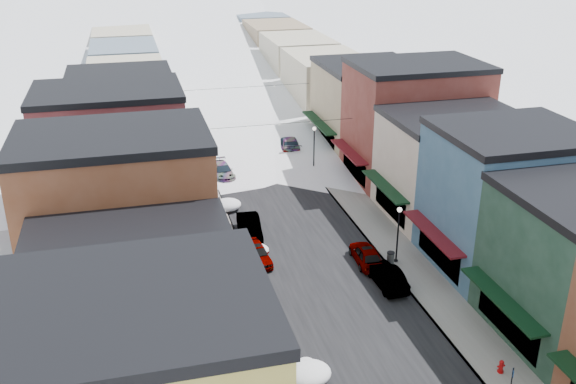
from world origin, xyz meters
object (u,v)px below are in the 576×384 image
car_silver_sedan (256,253)px  trash_can (391,258)px  fire_hydrant (501,367)px  car_green_sedan (387,276)px  streetlamp_near (398,228)px  car_dark_hatch (250,228)px

car_silver_sedan → trash_can: bearing=-22.2°
fire_hydrant → trash_can: 13.17m
car_green_sedan → trash_can: (1.35, 2.50, -0.09)m
car_silver_sedan → fire_hydrant: bearing=-60.8°
car_green_sedan → fire_hydrant: (2.54, -10.61, -0.22)m
car_green_sedan → streetlamp_near: 4.05m
car_dark_hatch → fire_hydrant: size_ratio=6.12×
car_green_sedan → fire_hydrant: car_green_sedan is taller
car_dark_hatch → fire_hydrant: 22.91m
car_green_sedan → streetlamp_near: (1.93, 2.81, 2.20)m
car_green_sedan → trash_can: car_green_sedan is taller
car_dark_hatch → car_green_sedan: bearing=-47.0°
car_silver_sedan → car_green_sedan: 9.88m
streetlamp_near → trash_can: bearing=-152.8°
trash_can → streetlamp_near: size_ratio=0.22×
car_green_sedan → fire_hydrant: 10.91m
car_dark_hatch → fire_hydrant: car_dark_hatch is taller
car_silver_sedan → trash_can: car_silver_sedan is taller
car_silver_sedan → car_dark_hatch: car_dark_hatch is taller
fire_hydrant → streetlamp_near: size_ratio=0.18×
car_green_sedan → fire_hydrant: bearing=102.1°
car_silver_sedan → car_dark_hatch: 4.25m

